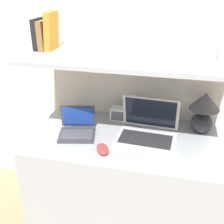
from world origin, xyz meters
The scene contains 13 objects.
wall_back centered at (0.00, 0.75, 1.20)m, with size 6.00×0.05×2.40m.
desk centered at (0.00, 0.34, 0.38)m, with size 1.28×0.68×0.76m.
back_riser centered at (0.00, 0.70, 0.64)m, with size 1.28×0.04×1.28m.
shelf centered at (0.00, 0.42, 1.29)m, with size 1.28×0.62×0.03m.
table_lamp centered at (0.49, 0.55, 0.92)m, with size 0.20×0.20×0.29m.
laptop_large centered at (0.13, 0.38, 0.81)m, with size 0.40×0.32×0.26m.
laptop_small centered at (-0.34, 0.32, 0.80)m, with size 0.28×0.26×0.18m.
computer_mouse centered at (-0.11, 0.15, 0.78)m, with size 0.12×0.14×0.04m.
router_box centered at (-0.11, 0.58, 0.81)m, with size 0.11×0.08×0.10m.
book_black centered at (-0.59, 0.42, 1.40)m, with size 0.04×0.15×0.19m.
book_brown centered at (-0.55, 0.42, 1.40)m, with size 0.03×0.17×0.18m.
book_orange centered at (-0.51, 0.42, 1.42)m, with size 0.06×0.14×0.24m.
shelf_gadget centered at (0.53, 0.42, 1.34)m, with size 0.06×0.05×0.06m.
Camera 1 is at (0.27, -1.24, 1.74)m, focal length 45.00 mm.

